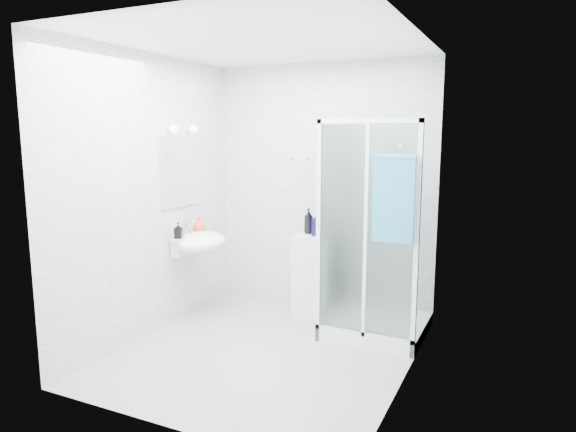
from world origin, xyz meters
The scene contains 12 objects.
room centered at (0.00, 0.00, 1.30)m, with size 2.40×2.60×2.60m.
shower_enclosure centered at (0.67, 0.77, 0.45)m, with size 0.90×0.95×2.00m.
wall_basin centered at (-0.99, 0.45, 0.80)m, with size 0.46×0.56×0.35m.
mirror centered at (-1.19, 0.45, 1.50)m, with size 0.02×0.60×0.70m, color white.
vanity_lights centered at (-1.14, 0.45, 1.92)m, with size 0.10×0.40×0.08m.
wall_hooks centered at (-0.25, 1.26, 1.62)m, with size 0.23×0.06×0.03m.
storage_cabinet centered at (0.03, 1.03, 0.43)m, with size 0.37×0.39×0.86m.
hand_towel centered at (0.99, 0.36, 1.37)m, with size 0.34×0.05×0.72m.
shampoo_bottle_a centered at (-0.04, 1.05, 0.99)m, with size 0.10×0.10×0.26m, color black.
shampoo_bottle_b centered at (0.07, 1.01, 0.98)m, with size 0.11×0.11×0.25m, color #0F0B46.
soap_dispenser_orange centered at (-1.07, 0.58, 0.95)m, with size 0.13×0.13×0.17m, color #ED411B.
soap_dispenser_black centered at (-1.09, 0.26, 0.94)m, with size 0.07×0.07×0.16m, color black.
Camera 1 is at (1.97, -3.73, 1.88)m, focal length 32.00 mm.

